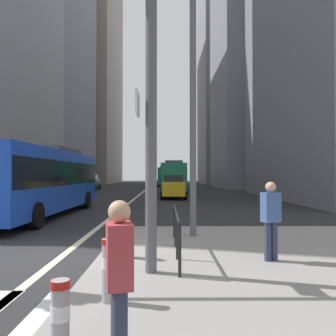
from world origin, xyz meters
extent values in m
plane|color=#28282B|center=(0.00, 20.00, 0.00)|extent=(160.00, 160.00, 0.00)
cube|color=gray|center=(5.50, -1.00, 0.07)|extent=(9.00, 10.00, 0.15)
cube|color=silver|center=(0.80, -4.00, 0.01)|extent=(0.45, 3.20, 0.01)
cube|color=silver|center=(1.70, -4.00, 0.01)|extent=(0.45, 3.20, 0.01)
cube|color=silver|center=(2.60, -4.00, 0.01)|extent=(0.45, 3.20, 0.01)
cube|color=beige|center=(0.00, 30.00, 0.01)|extent=(0.20, 80.00, 0.01)
cube|color=gray|center=(-16.00, 46.50, 20.70)|extent=(10.74, 21.41, 41.40)
cube|color=gray|center=(-16.00, 71.96, 24.80)|extent=(13.96, 24.84, 49.60)
cube|color=gray|center=(17.00, 42.80, 20.28)|extent=(13.45, 16.40, 40.56)
cube|color=gray|center=(17.00, 65.74, 28.47)|extent=(13.54, 18.04, 56.94)
cube|color=blue|center=(-3.36, 8.17, 1.73)|extent=(2.65, 12.06, 2.75)
cube|color=black|center=(-3.36, 8.17, 2.07)|extent=(2.69, 11.82, 1.10)
cube|color=#4C4C51|center=(-3.34, 9.97, 3.25)|extent=(1.80, 4.35, 0.30)
cylinder|color=black|center=(-2.21, 4.31, 0.50)|extent=(0.31, 1.00, 1.00)
cylinder|color=black|center=(-2.11, 12.00, 0.50)|extent=(0.31, 1.00, 1.00)
cylinder|color=black|center=(-4.51, 12.03, 0.50)|extent=(0.31, 1.00, 1.00)
cube|color=#198456|center=(3.46, 29.36, 1.73)|extent=(2.75, 10.80, 2.75)
cube|color=black|center=(3.46, 29.36, 2.07)|extent=(2.79, 10.58, 1.10)
cube|color=#4C4C51|center=(3.42, 27.75, 3.25)|extent=(1.84, 3.91, 0.30)
cylinder|color=black|center=(2.34, 32.83, 0.50)|extent=(0.32, 1.01, 1.00)
cylinder|color=black|center=(4.74, 32.77, 0.50)|extent=(0.32, 1.01, 1.00)
cylinder|color=black|center=(2.18, 25.96, 0.50)|extent=(0.32, 1.01, 1.00)
cylinder|color=black|center=(4.58, 25.90, 0.50)|extent=(0.32, 1.01, 1.00)
cube|color=#198456|center=(2.46, 51.87, 1.73)|extent=(2.67, 10.86, 2.75)
cube|color=black|center=(2.46, 51.87, 2.07)|extent=(2.70, 10.65, 1.10)
cube|color=#4C4C51|center=(2.49, 50.25, 3.25)|extent=(1.81, 3.92, 0.30)
cylinder|color=black|center=(1.21, 55.31, 0.50)|extent=(0.32, 1.00, 1.00)
cylinder|color=black|center=(3.61, 55.35, 0.50)|extent=(0.32, 1.00, 1.00)
cylinder|color=black|center=(1.32, 48.39, 0.50)|extent=(0.32, 1.00, 1.00)
cylinder|color=black|center=(3.72, 48.42, 0.50)|extent=(0.32, 1.00, 1.00)
cube|color=black|center=(-6.83, 34.49, 0.87)|extent=(1.91, 4.49, 1.10)
cube|color=black|center=(-6.84, 34.64, 1.68)|extent=(1.57, 2.44, 0.52)
cylinder|color=black|center=(-5.88, 33.01, 0.32)|extent=(0.24, 0.65, 0.64)
cylinder|color=black|center=(-7.70, 32.96, 0.32)|extent=(0.24, 0.65, 0.64)
cylinder|color=black|center=(-5.97, 36.03, 0.32)|extent=(0.24, 0.65, 0.64)
cylinder|color=black|center=(-7.79, 35.97, 0.32)|extent=(0.24, 0.65, 0.64)
cube|color=gold|center=(3.19, 20.06, 0.87)|extent=(1.82, 4.52, 1.10)
cube|color=black|center=(3.19, 19.91, 1.68)|extent=(1.52, 2.44, 0.52)
cylinder|color=black|center=(2.30, 21.60, 0.32)|extent=(0.23, 0.64, 0.64)
cylinder|color=black|center=(4.12, 21.58, 0.32)|extent=(0.23, 0.64, 0.64)
cylinder|color=black|center=(2.27, 18.54, 0.32)|extent=(0.23, 0.64, 0.64)
cylinder|color=black|center=(4.09, 18.52, 0.32)|extent=(0.23, 0.64, 0.64)
cylinder|color=#515156|center=(2.27, -1.80, 3.15)|extent=(0.22, 0.22, 6.00)
cube|color=white|center=(2.02, -1.98, 3.35)|extent=(0.04, 0.60, 0.44)
cylinder|color=#56565B|center=(3.38, 2.09, 4.15)|extent=(0.20, 0.20, 8.00)
cylinder|color=#99999E|center=(1.51, -5.00, 0.57)|extent=(0.18, 0.18, 0.83)
cylinder|color=white|center=(1.51, -5.00, 0.67)|extent=(0.19, 0.19, 0.15)
cylinder|color=#B21E19|center=(1.51, -5.00, 0.94)|extent=(0.20, 0.20, 0.08)
cylinder|color=#99999E|center=(1.70, -3.32, 0.61)|extent=(0.18, 0.18, 0.92)
cylinder|color=white|center=(1.70, -3.32, 0.72)|extent=(0.19, 0.19, 0.17)
cylinder|color=#B21E19|center=(1.70, -3.32, 1.03)|extent=(0.20, 0.20, 0.08)
cylinder|color=#99999E|center=(1.69, -0.60, 0.53)|extent=(0.18, 0.18, 0.76)
cylinder|color=white|center=(1.69, -0.60, 0.62)|extent=(0.19, 0.19, 0.14)
cylinder|color=#B21E19|center=(1.69, -0.60, 0.87)|extent=(0.20, 0.20, 0.08)
cylinder|color=#99999E|center=(1.65, -0.66, 0.60)|extent=(0.18, 0.18, 0.91)
cylinder|color=white|center=(1.65, -0.66, 0.71)|extent=(0.19, 0.19, 0.16)
cylinder|color=#B21E19|center=(1.65, -0.66, 1.02)|extent=(0.20, 0.20, 0.08)
cylinder|color=black|center=(2.80, -2.12, 0.62)|extent=(0.06, 0.06, 0.95)
cylinder|color=black|center=(2.80, -0.81, 0.62)|extent=(0.06, 0.06, 0.95)
cylinder|color=black|center=(2.80, 0.50, 0.62)|extent=(0.06, 0.06, 0.95)
cylinder|color=black|center=(2.80, 1.80, 0.62)|extent=(0.06, 0.06, 0.95)
cylinder|color=black|center=(2.80, -0.16, 1.10)|extent=(0.06, 3.92, 0.06)
cylinder|color=#2D334C|center=(4.90, -0.91, 0.57)|extent=(0.15, 0.15, 0.83)
cylinder|color=#2D334C|center=(4.75, -0.97, 0.57)|extent=(0.15, 0.15, 0.83)
cube|color=#38568E|center=(4.82, -0.94, 1.31)|extent=(0.44, 0.35, 0.64)
sphere|color=tan|center=(4.82, -0.94, 1.74)|extent=(0.23, 0.23, 0.23)
cylinder|color=#2D334C|center=(2.11, -5.16, 0.55)|extent=(0.15, 0.15, 0.79)
cylinder|color=#2D334C|center=(2.08, -5.00, 0.55)|extent=(0.15, 0.15, 0.79)
cube|color=#B73D42|center=(2.10, -5.08, 1.25)|extent=(0.32, 0.42, 0.61)
sphere|color=tan|center=(2.10, -5.08, 1.66)|extent=(0.22, 0.22, 0.22)
camera|label=1|loc=(2.54, -8.41, 2.02)|focal=36.93mm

